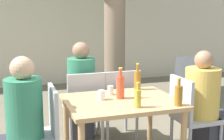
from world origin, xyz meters
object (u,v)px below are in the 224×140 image
at_px(person_seated_0, 15,130).
at_px(drinking_glass_1, 101,95).
at_px(person_seated_2, 80,96).
at_px(person_seated_1, 208,109).
at_px(dining_table_front, 121,109).
at_px(patio_chair_4, 191,82).
at_px(patio_chair_0, 42,129).
at_px(soda_bottle_1, 120,87).
at_px(patio_chair_3, 120,101).
at_px(amber_bottle_2, 138,79).
at_px(patio_chair_2, 85,104).
at_px(amber_bottle_3, 178,95).
at_px(drinking_glass_0, 110,90).
at_px(patio_chair_1, 189,113).
at_px(oil_cruet_0, 138,98).

relative_size(person_seated_0, drinking_glass_1, 12.51).
bearing_deg(person_seated_2, person_seated_1, 144.15).
relative_size(dining_table_front, patio_chair_4, 1.23).
distance_m(patio_chair_0, drinking_glass_1, 0.66).
bearing_deg(soda_bottle_1, person_seated_0, -176.96).
height_order(patio_chair_3, person_seated_0, person_seated_0).
distance_m(dining_table_front, patio_chair_4, 2.10).
height_order(dining_table_front, patio_chair_3, patio_chair_3).
bearing_deg(dining_table_front, soda_bottle_1, 81.74).
bearing_deg(amber_bottle_2, patio_chair_2, 149.16).
relative_size(soda_bottle_1, amber_bottle_3, 1.19).
height_order(patio_chair_0, amber_bottle_2, amber_bottle_2).
distance_m(patio_chair_2, patio_chair_4, 1.96).
relative_size(dining_table_front, person_seated_1, 0.94).
bearing_deg(person_seated_1, drinking_glass_0, 78.07).
bearing_deg(dining_table_front, patio_chair_2, 108.45).
distance_m(person_seated_0, soda_bottle_1, 1.08).
height_order(person_seated_0, drinking_glass_0, person_seated_0).
bearing_deg(patio_chair_3, drinking_glass_0, 59.05).
xyz_separation_m(patio_chair_1, amber_bottle_2, (-0.47, 0.34, 0.33)).
xyz_separation_m(patio_chair_2, person_seated_1, (1.24, -0.66, 0.02)).
distance_m(patio_chair_0, person_seated_1, 1.80).
bearing_deg(person_seated_0, person_seated_2, 138.27).
bearing_deg(drinking_glass_1, drinking_glass_0, 46.69).
xyz_separation_m(patio_chair_0, patio_chair_2, (0.56, 0.66, 0.00)).
bearing_deg(amber_bottle_3, person_seated_2, 117.92).
xyz_separation_m(patio_chair_2, amber_bottle_3, (0.66, -1.01, 0.32)).
bearing_deg(patio_chair_0, oil_cruet_0, 71.36).
bearing_deg(patio_chair_2, person_seated_1, 151.82).
distance_m(patio_chair_3, patio_chair_4, 1.55).
bearing_deg(amber_bottle_2, patio_chair_4, 36.44).
bearing_deg(oil_cruet_0, person_seated_2, 103.15).
xyz_separation_m(patio_chair_1, oil_cruet_0, (-0.73, -0.28, 0.31)).
bearing_deg(oil_cruet_0, dining_table_front, 100.76).
height_order(drinking_glass_0, drinking_glass_1, same).
relative_size(patio_chair_1, oil_cruet_0, 3.82).
xyz_separation_m(person_seated_0, oil_cruet_0, (1.07, -0.28, 0.28)).
bearing_deg(soda_bottle_1, patio_chair_4, 37.81).
xyz_separation_m(person_seated_2, drinking_glass_0, (0.18, -0.67, 0.22)).
bearing_deg(patio_chair_4, dining_table_front, -141.14).
relative_size(patio_chair_4, person_seated_2, 0.73).
bearing_deg(person_seated_1, person_seated_2, 54.15).
height_order(dining_table_front, oil_cruet_0, oil_cruet_0).
relative_size(patio_chair_3, oil_cruet_0, 3.82).
relative_size(patio_chair_2, oil_cruet_0, 3.82).
distance_m(oil_cruet_0, amber_bottle_3, 0.39).
distance_m(patio_chair_1, patio_chair_3, 0.87).
height_order(patio_chair_0, person_seated_1, person_seated_1).
relative_size(patio_chair_1, patio_chair_4, 1.00).
distance_m(patio_chair_4, oil_cruet_0, 2.26).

